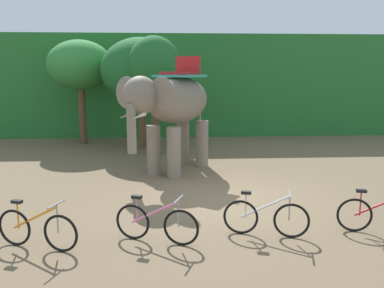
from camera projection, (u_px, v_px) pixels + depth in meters
ground_plane at (229, 200)px, 10.33m from camera, size 80.00×80.00×0.00m
foliage_hedge at (194, 85)px, 23.00m from camera, size 36.00×6.00×5.15m
tree_far_left at (80, 66)px, 17.98m from camera, size 2.89×2.89×4.69m
tree_left at (141, 70)px, 16.90m from camera, size 3.39×3.39×4.70m
tree_far_right at (154, 66)px, 15.57m from camera, size 2.02×2.02×4.65m
elephant at (173, 105)px, 12.85m from camera, size 3.33×3.99×3.78m
bike_orange at (37, 229)px, 7.42m from camera, size 1.63×0.71×0.92m
bike_pink at (156, 223)px, 7.70m from camera, size 1.62×0.74×0.92m
bike_white at (266, 217)px, 8.00m from camera, size 1.66×0.63×0.92m
bike_red at (380, 215)px, 8.13m from camera, size 1.67×0.59×0.92m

